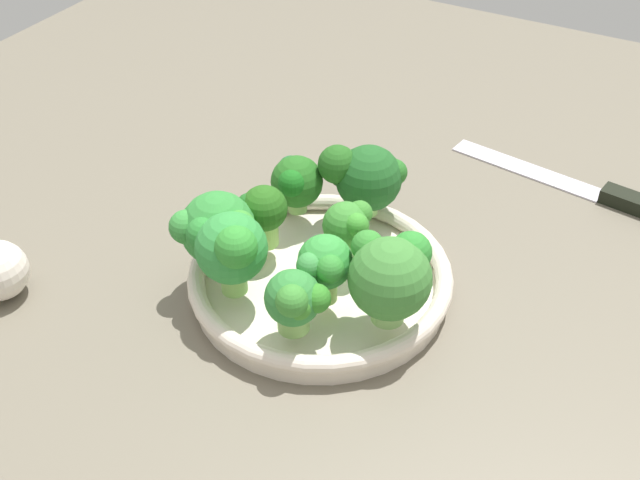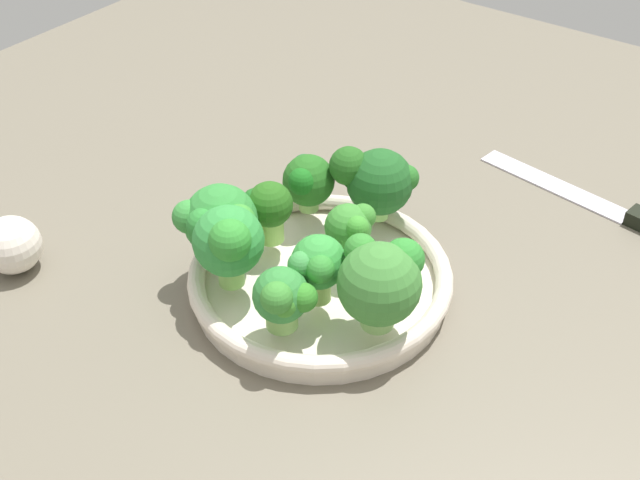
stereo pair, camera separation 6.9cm
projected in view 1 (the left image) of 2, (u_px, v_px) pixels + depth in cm
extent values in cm
cube|color=#6C6454|center=(333.00, 285.00, 75.58)|extent=(130.00, 130.00, 2.50)
cylinder|color=silver|center=(320.00, 286.00, 72.72)|extent=(22.51, 22.51, 1.27)
torus|color=beige|center=(320.00, 274.00, 71.85)|extent=(23.45, 23.45, 1.56)
cylinder|color=#84B85C|center=(294.00, 320.00, 64.84)|extent=(2.61, 2.61, 1.76)
sphere|color=#338338|center=(293.00, 298.00, 63.38)|extent=(4.57, 4.57, 4.57)
sphere|color=#328326|center=(316.00, 298.00, 62.81)|extent=(2.37, 2.37, 2.37)
sphere|color=#3B892B|center=(298.00, 306.00, 62.25)|extent=(2.21, 2.21, 2.21)
sphere|color=#3B8932|center=(292.00, 301.00, 61.28)|extent=(2.55, 2.55, 2.55)
cylinder|color=#87BF5B|center=(234.00, 278.00, 68.20)|extent=(2.23, 2.23, 2.58)
sphere|color=green|center=(231.00, 248.00, 66.19)|extent=(6.03, 6.03, 6.03)
sphere|color=green|center=(240.00, 226.00, 67.18)|extent=(2.74, 2.74, 2.74)
sphere|color=#318E30|center=(236.00, 247.00, 63.81)|extent=(3.48, 3.48, 3.48)
cylinder|color=#78BB60|center=(344.00, 248.00, 71.82)|extent=(2.45, 2.45, 2.09)
sphere|color=#3B8631|center=(345.00, 226.00, 70.35)|extent=(4.13, 4.13, 4.13)
sphere|color=#3C912E|center=(356.00, 225.00, 69.02)|extent=(2.10, 2.10, 2.10)
sphere|color=#39842D|center=(360.00, 213.00, 70.57)|extent=(2.27, 2.27, 2.27)
cylinder|color=#9ADA71|center=(364.00, 203.00, 77.29)|extent=(1.98, 1.98, 1.88)
sphere|color=#1E5822|center=(366.00, 177.00, 75.45)|extent=(6.24, 6.24, 6.24)
sphere|color=#275625|center=(345.00, 169.00, 75.81)|extent=(3.57, 3.57, 3.57)
sphere|color=#235B1C|center=(337.00, 164.00, 74.47)|extent=(3.64, 3.64, 3.64)
sphere|color=#266823|center=(394.00, 172.00, 75.22)|extent=(2.50, 2.50, 2.50)
cylinder|color=#9AD074|center=(388.00, 309.00, 65.63)|extent=(2.73, 2.73, 2.08)
sphere|color=#3E8236|center=(390.00, 279.00, 63.64)|extent=(6.72, 6.72, 6.72)
sphere|color=#33842E|center=(368.00, 246.00, 64.48)|extent=(2.70, 2.70, 2.70)
sphere|color=#2E872F|center=(411.00, 252.00, 64.23)|extent=(3.43, 3.43, 3.43)
cylinder|color=#91C267|center=(297.00, 203.00, 77.55)|extent=(1.89, 1.89, 1.64)
sphere|color=#24621E|center=(297.00, 182.00, 76.05)|extent=(4.95, 4.95, 4.95)
sphere|color=#215F2C|center=(291.00, 168.00, 76.77)|extent=(2.44, 2.44, 2.44)
sphere|color=#19671A|center=(292.00, 183.00, 74.49)|extent=(2.71, 2.71, 2.71)
cylinder|color=#96CC5C|center=(221.00, 256.00, 71.20)|extent=(2.24, 2.24, 1.76)
sphere|color=#308535|center=(218.00, 229.00, 69.35)|extent=(6.51, 6.51, 6.51)
sphere|color=#2B8030|center=(204.00, 234.00, 66.90)|extent=(2.98, 2.98, 2.98)
sphere|color=#378829|center=(220.00, 243.00, 67.29)|extent=(3.27, 3.27, 3.27)
sphere|color=#368B38|center=(186.00, 227.00, 68.42)|extent=(2.96, 2.96, 2.96)
cylinder|color=#A0D363|center=(265.00, 232.00, 73.23)|extent=(2.37, 2.37, 2.55)
sphere|color=#265E19|center=(264.00, 208.00, 71.60)|extent=(4.17, 4.17, 4.17)
sphere|color=#255C22|center=(249.00, 202.00, 71.41)|extent=(1.68, 1.68, 1.68)
sphere|color=#1E5E1F|center=(249.00, 206.00, 71.52)|extent=(2.34, 2.34, 2.34)
cylinder|color=#A3D066|center=(325.00, 287.00, 67.38)|extent=(2.07, 2.07, 2.50)
sphere|color=green|center=(325.00, 262.00, 65.68)|extent=(4.56, 4.56, 4.56)
sphere|color=#3B8F42|center=(309.00, 266.00, 64.15)|extent=(2.15, 2.15, 2.15)
sphere|color=#328630|center=(330.00, 269.00, 63.78)|extent=(2.31, 2.31, 2.31)
cube|color=silver|center=(526.00, 169.00, 88.46)|extent=(17.20, 5.03, 0.40)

